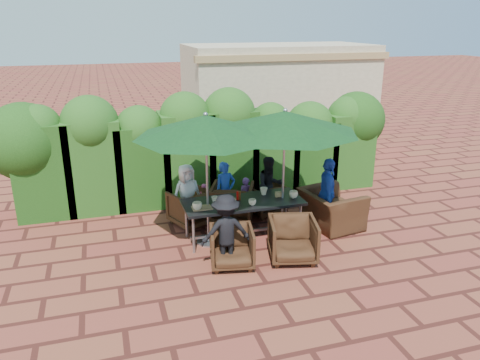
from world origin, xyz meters
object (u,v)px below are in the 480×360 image
object	(u,v)px
umbrella_left	(206,126)
chair_near_right	(293,238)
dining_table	(243,205)
chair_far_mid	(232,201)
chair_far_left	(192,206)
chair_far_right	(265,198)
chair_end_right	(332,203)
chair_near_left	(232,245)
umbrella_right	(285,122)

from	to	relation	value
umbrella_left	chair_near_right	xyz separation A→B (m)	(1.25, -1.05, -1.81)
dining_table	chair_far_mid	xyz separation A→B (m)	(0.03, 0.84, -0.25)
umbrella_left	chair_far_left	size ratio (longest dim) A/B	3.23
chair_far_mid	chair_far_right	distance (m)	0.80
chair_far_right	chair_near_right	xyz separation A→B (m)	(-0.24, -2.06, 0.05)
dining_table	chair_far_mid	world-z (taller)	chair_far_mid
chair_far_mid	umbrella_left	bearing A→B (deg)	74.14
umbrella_left	dining_table	bearing A→B (deg)	1.52
chair_far_right	chair_near_right	world-z (taller)	chair_near_right
chair_far_left	chair_end_right	xyz separation A→B (m)	(2.65, -0.91, 0.11)
chair_far_left	chair_near_left	xyz separation A→B (m)	(0.32, -1.87, -0.02)
chair_far_left	chair_far_right	world-z (taller)	chair_far_left
umbrella_right	chair_far_mid	xyz separation A→B (m)	(-0.74, 0.91, -1.78)
umbrella_left	chair_far_right	size ratio (longest dim) A/B	3.55
chair_far_mid	chair_near_left	bearing A→B (deg)	97.52
chair_far_left	chair_far_right	size ratio (longest dim) A/B	1.10
chair_end_right	dining_table	bearing A→B (deg)	80.89
chair_far_left	chair_far_right	distance (m)	1.62
chair_far_left	chair_far_mid	world-z (taller)	chair_far_mid
chair_far_mid	chair_near_left	size ratio (longest dim) A/B	1.16
chair_far_right	chair_near_left	size ratio (longest dim) A/B	0.97
chair_end_right	chair_far_mid	bearing A→B (deg)	56.08
dining_table	chair_near_left	xyz separation A→B (m)	(-0.49, -0.96, -0.31)
dining_table	chair_near_right	size ratio (longest dim) A/B	2.75
chair_far_mid	chair_end_right	distance (m)	2.01
chair_far_left	chair_far_mid	bearing A→B (deg)	151.95
umbrella_left	chair_end_right	bearing A→B (deg)	0.16
chair_near_right	chair_end_right	distance (m)	1.65
dining_table	chair_far_right	world-z (taller)	dining_table
dining_table	chair_near_right	bearing A→B (deg)	-61.86
chair_far_mid	chair_near_right	distance (m)	1.98
chair_far_mid	chair_near_right	world-z (taller)	chair_far_mid
umbrella_right	dining_table	bearing A→B (deg)	174.85
umbrella_left	umbrella_right	size ratio (longest dim) A/B	0.94
dining_table	chair_far_mid	bearing A→B (deg)	88.22
chair_end_right	chair_far_left	bearing A→B (deg)	62.23
chair_far_right	chair_end_right	size ratio (longest dim) A/B	0.63
dining_table	chair_far_right	xyz separation A→B (m)	(0.81, 0.99, -0.32)
chair_near_left	chair_near_right	distance (m)	1.07
umbrella_right	chair_near_left	bearing A→B (deg)	-144.55
chair_far_right	chair_near_left	world-z (taller)	chair_near_left
dining_table	chair_far_left	size ratio (longest dim) A/B	2.86
umbrella_left	chair_near_left	world-z (taller)	umbrella_left
dining_table	chair_near_right	distance (m)	1.24
chair_far_left	chair_end_right	bearing A→B (deg)	137.09
umbrella_right	chair_far_right	xyz separation A→B (m)	(0.04, 1.06, -1.86)
umbrella_right	chair_far_right	distance (m)	2.14
chair_end_right	umbrella_left	bearing A→B (deg)	81.39
chair_far_right	umbrella_left	bearing A→B (deg)	19.12
dining_table	chair_far_mid	size ratio (longest dim) A/B	2.61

